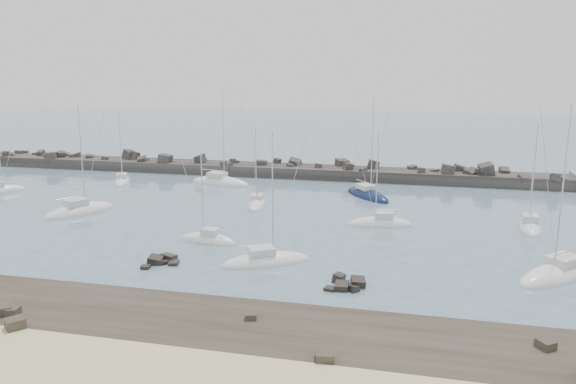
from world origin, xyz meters
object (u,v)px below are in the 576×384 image
(sailboat_1, at_px, (122,182))
(sailboat_10, at_px, (559,275))
(sailboat_3, at_px, (220,183))
(sailboat_4, at_px, (208,241))
(sailboat_7, at_px, (367,196))
(sailboat_9, at_px, (529,227))
(sailboat_8, at_px, (381,224))
(sailboat_6, at_px, (266,262))
(sailboat_2, at_px, (80,212))
(sailboat_5, at_px, (257,205))

(sailboat_1, height_order, sailboat_10, sailboat_10)
(sailboat_3, relative_size, sailboat_10, 0.97)
(sailboat_3, xyz_separation_m, sailboat_4, (9.65, -30.10, -0.01))
(sailboat_7, xyz_separation_m, sailboat_9, (20.10, -12.45, 0.01))
(sailboat_4, xyz_separation_m, sailboat_8, (17.70, 11.02, 0.00))
(sailboat_3, xyz_separation_m, sailboat_6, (17.57, -35.34, -0.01))
(sailboat_1, bearing_deg, sailboat_10, -26.32)
(sailboat_2, distance_m, sailboat_8, 38.65)
(sailboat_2, relative_size, sailboat_3, 0.93)
(sailboat_8, bearing_deg, sailboat_7, 101.26)
(sailboat_6, relative_size, sailboat_8, 1.13)
(sailboat_4, bearing_deg, sailboat_8, 31.89)
(sailboat_4, height_order, sailboat_5, sailboat_5)
(sailboat_3, xyz_separation_m, sailboat_9, (44.46, -16.50, 0.00))
(sailboat_2, height_order, sailboat_4, sailboat_2)
(sailboat_4, bearing_deg, sailboat_5, 88.32)
(sailboat_2, height_order, sailboat_10, sailboat_10)
(sailboat_10, bearing_deg, sailboat_9, 89.41)
(sailboat_8, height_order, sailboat_10, sailboat_10)
(sailboat_5, distance_m, sailboat_8, 18.23)
(sailboat_4, distance_m, sailboat_6, 9.50)
(sailboat_2, relative_size, sailboat_6, 1.10)
(sailboat_3, xyz_separation_m, sailboat_10, (44.30, -32.51, -0.01))
(sailboat_4, bearing_deg, sailboat_1, 133.19)
(sailboat_6, distance_m, sailboat_9, 32.84)
(sailboat_3, xyz_separation_m, sailboat_8, (27.35, -19.08, -0.01))
(sailboat_10, bearing_deg, sailboat_7, 125.01)
(sailboat_1, xyz_separation_m, sailboat_9, (60.61, -13.88, 0.02))
(sailboat_8, xyz_separation_m, sailboat_9, (17.11, 2.59, 0.01))
(sailboat_1, bearing_deg, sailboat_7, -2.02)
(sailboat_3, xyz_separation_m, sailboat_5, (10.15, -13.05, -0.01))
(sailboat_6, distance_m, sailboat_10, 26.88)
(sailboat_5, bearing_deg, sailboat_9, -5.74)
(sailboat_9, bearing_deg, sailboat_2, -174.23)
(sailboat_4, relative_size, sailboat_8, 0.87)
(sailboat_3, bearing_deg, sailboat_4, -72.22)
(sailboat_5, height_order, sailboat_8, sailboat_8)
(sailboat_6, xyz_separation_m, sailboat_8, (9.78, 16.25, 0.01))
(sailboat_7, xyz_separation_m, sailboat_10, (19.94, -28.47, 0.00))
(sailboat_6, xyz_separation_m, sailboat_7, (6.79, 31.29, 0.00))
(sailboat_3, distance_m, sailboat_4, 31.61)
(sailboat_8, bearing_deg, sailboat_10, -38.40)
(sailboat_6, height_order, sailboat_8, sailboat_6)
(sailboat_4, bearing_deg, sailboat_6, -33.48)
(sailboat_1, distance_m, sailboat_2, 20.13)
(sailboat_1, relative_size, sailboat_5, 1.07)
(sailboat_4, height_order, sailboat_8, sailboat_8)
(sailboat_3, relative_size, sailboat_6, 1.18)
(sailboat_4, xyz_separation_m, sailboat_6, (7.92, -5.24, -0.00))
(sailboat_1, distance_m, sailboat_7, 40.53)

